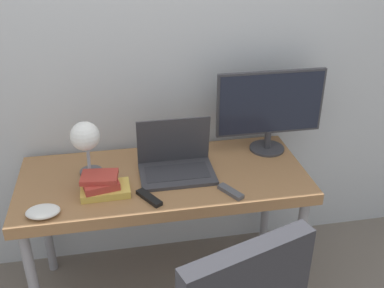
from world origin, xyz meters
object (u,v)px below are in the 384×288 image
at_px(laptop, 176,162).
at_px(game_controller, 43,212).
at_px(monitor, 270,107).
at_px(book_stack, 103,185).
at_px(desk_lamp, 86,139).

xyz_separation_m(laptop, game_controller, (-0.63, -0.26, -0.04)).
distance_m(laptop, game_controller, 0.69).
xyz_separation_m(laptop, monitor, (0.54, 0.15, 0.20)).
bearing_deg(book_stack, laptop, 19.21).
height_order(monitor, book_stack, monitor).
xyz_separation_m(book_stack, game_controller, (-0.26, -0.13, -0.02)).
relative_size(desk_lamp, game_controller, 2.26).
relative_size(laptop, book_stack, 1.62).
bearing_deg(laptop, book_stack, -160.79).
distance_m(monitor, game_controller, 1.27).
height_order(desk_lamp, game_controller, desk_lamp).
height_order(laptop, monitor, monitor).
relative_size(monitor, book_stack, 2.53).
bearing_deg(monitor, laptop, -164.35).
relative_size(laptop, game_controller, 2.50).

